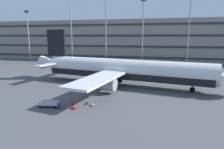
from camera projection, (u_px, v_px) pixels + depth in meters
ground_plane at (99, 85)px, 39.11m from camera, size 600.00×600.00×0.00m
terminal_structure at (132, 40)px, 82.67m from camera, size 124.94×21.80×15.74m
airliner at (122, 70)px, 38.81m from camera, size 39.77×32.27×11.02m
light_mast_far_left at (28, 32)px, 76.22m from camera, size 1.80×0.50×19.19m
light_mast_left at (71, 23)px, 71.45m from camera, size 1.80×0.50×25.33m
light_mast_center_left at (106, 22)px, 68.43m from camera, size 1.80×0.50×25.52m
light_mast_center_right at (143, 27)px, 65.86m from camera, size 1.80×0.50×21.57m
light_mast_right at (190, 21)px, 62.17m from camera, size 1.80×0.50×25.04m
suitcase_purple at (59, 106)px, 26.21m from camera, size 0.49×0.46×0.99m
suitcase_red at (74, 108)px, 26.35m from camera, size 0.81×0.68×0.24m
suitcase_scuffed at (93, 105)px, 27.46m from camera, size 0.70×0.75×0.21m
suitcase_silver at (73, 102)px, 28.03m from camera, size 0.39×0.51×0.87m
backpack_upright at (87, 103)px, 27.98m from camera, size 0.39×0.40×0.46m
baggage_cart at (49, 104)px, 27.00m from camera, size 3.36×1.69×0.82m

